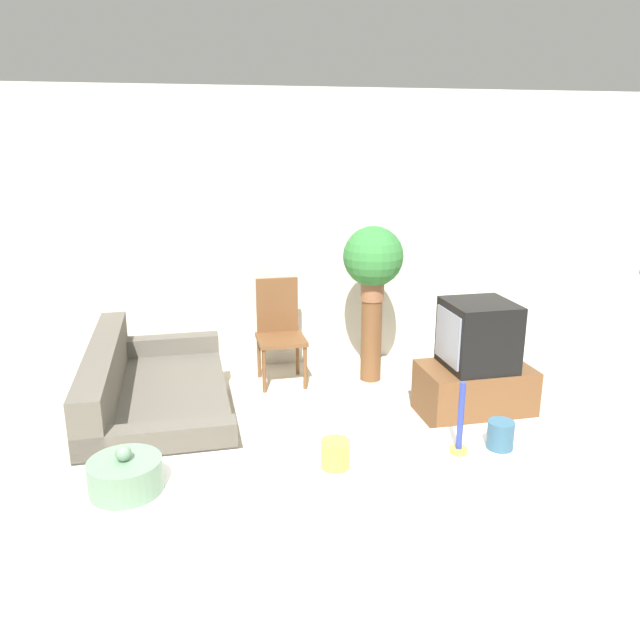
% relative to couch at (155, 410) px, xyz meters
% --- Properties ---
extents(ground_plane, '(14.00, 14.00, 0.00)m').
position_rel_couch_xyz_m(ground_plane, '(0.85, -1.88, -0.27)').
color(ground_plane, beige).
extents(wall_back, '(9.00, 0.06, 2.70)m').
position_rel_couch_xyz_m(wall_back, '(0.85, 1.55, 1.08)').
color(wall_back, beige).
rests_on(wall_back, ground_plane).
extents(couch, '(0.98, 1.96, 0.79)m').
position_rel_couch_xyz_m(couch, '(0.00, 0.00, 0.00)').
color(couch, '#605B51').
rests_on(couch, ground_plane).
extents(tv_stand, '(0.89, 0.57, 0.44)m').
position_rel_couch_xyz_m(tv_stand, '(2.58, -0.07, -0.05)').
color(tv_stand, brown).
rests_on(tv_stand, ground_plane).
extents(television, '(0.53, 0.54, 0.55)m').
position_rel_couch_xyz_m(television, '(2.58, -0.07, 0.44)').
color(television, black).
rests_on(television, tv_stand).
extents(wooden_chair, '(0.44, 0.44, 0.98)m').
position_rel_couch_xyz_m(wooden_chair, '(1.13, 1.08, 0.26)').
color(wooden_chair, brown).
rests_on(wooden_chair, ground_plane).
extents(plant_stand, '(0.20, 0.20, 0.79)m').
position_rel_couch_xyz_m(plant_stand, '(1.98, 0.90, 0.12)').
color(plant_stand, brown).
rests_on(plant_stand, ground_plane).
extents(potted_plant, '(0.55, 0.55, 0.69)m').
position_rel_couch_xyz_m(potted_plant, '(1.98, 0.90, 0.92)').
color(potted_plant, '#8E5B3D').
rests_on(potted_plant, plant_stand).
extents(foreground_counter, '(2.40, 0.44, 1.06)m').
position_rel_couch_xyz_m(foreground_counter, '(0.85, -2.44, 0.26)').
color(foreground_counter, white).
rests_on(foreground_counter, ground_plane).
extents(decorative_bowl, '(0.26, 0.26, 0.17)m').
position_rel_couch_xyz_m(decorative_bowl, '(0.04, -2.44, 0.85)').
color(decorative_bowl, gray).
rests_on(decorative_bowl, foreground_counter).
extents(candle_jar, '(0.11, 0.11, 0.11)m').
position_rel_couch_xyz_m(candle_jar, '(0.80, -2.44, 0.84)').
color(candle_jar, gold).
rests_on(candle_jar, foreground_counter).
extents(candlestick, '(0.07, 0.07, 0.30)m').
position_rel_couch_xyz_m(candlestick, '(1.30, -2.44, 0.89)').
color(candlestick, '#B7933D').
rests_on(candlestick, foreground_counter).
extents(coffee_tin, '(0.11, 0.11, 0.11)m').
position_rel_couch_xyz_m(coffee_tin, '(1.47, -2.44, 0.84)').
color(coffee_tin, '#335B75').
rests_on(coffee_tin, foreground_counter).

